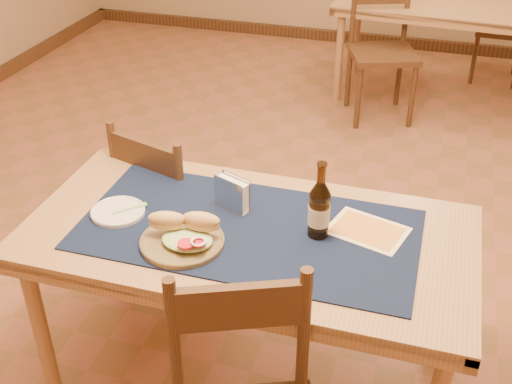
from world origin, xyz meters
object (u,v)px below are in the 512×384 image
(chair_main_far, at_px, (173,206))
(napkin_holder, at_px, (232,194))
(main_table, at_px, (248,248))
(sandwich_plate, at_px, (184,236))
(back_table, at_px, (441,14))
(beer_bottle, at_px, (319,209))

(chair_main_far, bearing_deg, napkin_holder, -39.58)
(napkin_holder, bearing_deg, main_table, -49.92)
(main_table, distance_m, chair_main_far, 0.70)
(main_table, bearing_deg, sandwich_plate, -141.19)
(back_table, relative_size, chair_main_far, 1.72)
(sandwich_plate, bearing_deg, main_table, 38.81)
(sandwich_plate, bearing_deg, napkin_holder, 71.31)
(back_table, relative_size, sandwich_plate, 5.34)
(main_table, relative_size, napkin_holder, 10.41)
(back_table, height_order, sandwich_plate, sandwich_plate)
(beer_bottle, bearing_deg, napkin_holder, 167.49)
(sandwich_plate, height_order, beer_bottle, beer_bottle)
(sandwich_plate, relative_size, beer_bottle, 1.02)
(napkin_holder, bearing_deg, beer_bottle, -12.51)
(main_table, height_order, chair_main_far, chair_main_far)
(beer_bottle, relative_size, napkin_holder, 1.87)
(main_table, height_order, beer_bottle, beer_bottle)
(chair_main_far, bearing_deg, sandwich_plate, -62.10)
(beer_bottle, height_order, napkin_holder, beer_bottle)
(main_table, relative_size, back_table, 1.02)
(back_table, distance_m, chair_main_far, 2.90)
(beer_bottle, bearing_deg, chair_main_far, 151.21)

